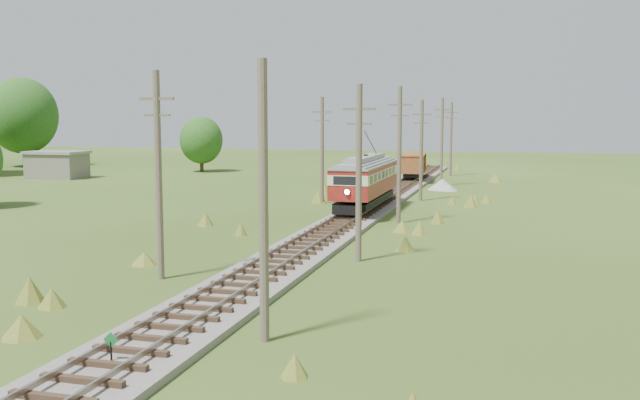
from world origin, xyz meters
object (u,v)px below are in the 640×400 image
(gondola, at_px, (414,164))
(streetcar, at_px, (366,178))
(switch_marker, at_px, (111,347))
(gravel_pile, at_px, (443,185))

(gondola, bearing_deg, streetcar, -94.73)
(streetcar, bearing_deg, switch_marker, -90.11)
(gondola, distance_m, gravel_pile, 9.26)
(switch_marker, distance_m, gravel_pile, 51.91)
(gravel_pile, bearing_deg, gondola, 115.91)
(streetcar, relative_size, gondola, 1.60)
(switch_marker, height_order, streetcar, streetcar)
(streetcar, distance_m, gravel_pile, 18.14)
(streetcar, distance_m, gondola, 25.82)
(streetcar, relative_size, gravel_pile, 3.85)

